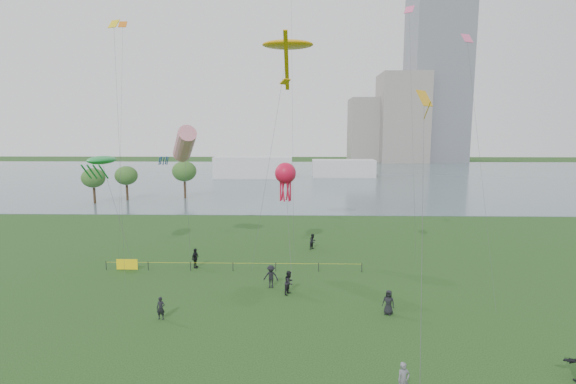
{
  "coord_description": "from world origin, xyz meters",
  "views": [
    {
      "loc": [
        0.83,
        -23.72,
        12.81
      ],
      "look_at": [
        0.0,
        10.0,
        8.0
      ],
      "focal_mm": 26.0,
      "sensor_mm": 36.0,
      "label": 1
    }
  ],
  "objects_px": {
    "kite_flyer": "(403,380)",
    "kite_octopus": "(285,174)",
    "fence": "(168,265)",
    "kite_stingray": "(288,45)"
  },
  "relations": [
    {
      "from": "kite_stingray",
      "to": "kite_octopus",
      "type": "distance_m",
      "value": 12.75
    },
    {
      "from": "kite_flyer",
      "to": "kite_octopus",
      "type": "height_order",
      "value": "kite_octopus"
    },
    {
      "from": "kite_stingray",
      "to": "kite_octopus",
      "type": "height_order",
      "value": "kite_stingray"
    },
    {
      "from": "kite_flyer",
      "to": "kite_octopus",
      "type": "relative_size",
      "value": 0.18
    },
    {
      "from": "kite_octopus",
      "to": "kite_flyer",
      "type": "bearing_deg",
      "value": -73.25
    },
    {
      "from": "kite_octopus",
      "to": "kite_stingray",
      "type": "bearing_deg",
      "value": -22.5
    },
    {
      "from": "kite_flyer",
      "to": "kite_octopus",
      "type": "bearing_deg",
      "value": 87.79
    },
    {
      "from": "kite_flyer",
      "to": "kite_octopus",
      "type": "distance_m",
      "value": 25.92
    },
    {
      "from": "fence",
      "to": "kite_flyer",
      "type": "bearing_deg",
      "value": -46.93
    },
    {
      "from": "fence",
      "to": "kite_stingray",
      "type": "bearing_deg",
      "value": 25.24
    }
  ]
}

